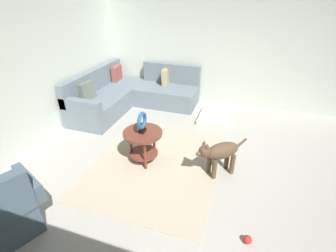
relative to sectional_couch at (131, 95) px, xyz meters
name	(u,v)px	position (x,y,z in m)	size (l,w,h in m)	color
ground_plane	(197,182)	(-1.99, -2.01, -0.34)	(6.00, 6.00, 0.10)	#B7B2A8
wall_back	(12,70)	(-1.99, 0.93, 1.06)	(6.00, 0.12, 2.70)	silver
wall_right	(230,45)	(0.95, -2.01, 1.06)	(0.12, 6.00, 2.70)	silver
area_rug	(156,164)	(-1.84, -1.31, -0.29)	(2.30, 1.90, 0.01)	#BCAD93
sectional_couch	(131,95)	(0.00, 0.00, 0.00)	(2.20, 2.25, 0.88)	slate
armchair	(1,215)	(-3.55, -0.21, 0.03)	(0.97, 0.86, 0.88)	#4C6070
side_table	(143,139)	(-1.82, -1.10, 0.12)	(0.60, 0.60, 0.54)	brown
torus_sculpture	(142,122)	(-1.82, -1.10, 0.42)	(0.28, 0.08, 0.33)	black
dog_bed_mat	(214,117)	(-0.01, -1.93, -0.25)	(0.80, 0.60, 0.09)	beige
dog	(220,153)	(-1.76, -2.27, 0.09)	(0.60, 0.67, 0.63)	brown
dog_toy_ball	(248,240)	(-2.81, -2.75, -0.24)	(0.09, 0.09, 0.09)	red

